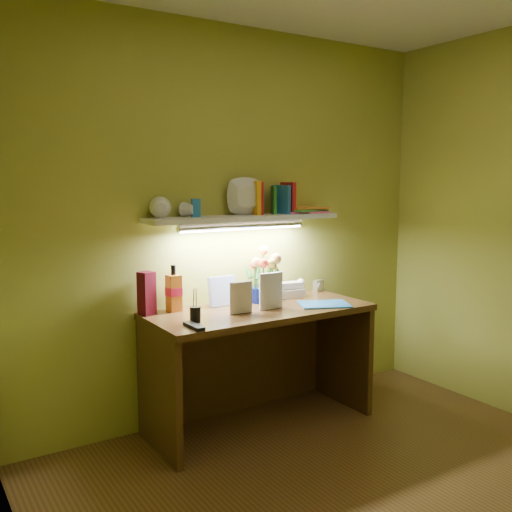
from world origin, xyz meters
The scene contains 13 objects.
desk centered at (0.00, 1.20, 0.38)m, with size 1.40×0.60×0.75m, color #3B2610.
flower_bouquet centered at (0.13, 1.36, 0.92)m, with size 0.22×0.22×0.35m, color #060C36, non-canonical shape.
telephone centered at (0.35, 1.39, 0.81)m, with size 0.20×0.15×0.12m, color beige, non-canonical shape.
desk_clock centered at (0.65, 1.44, 0.79)m, with size 0.08×0.04×0.08m, color #B9BABE.
whisky_bottle centered at (-0.48, 1.42, 0.89)m, with size 0.08×0.08×0.28m, color #AE5918, non-canonical shape.
whisky_box centered at (-0.65, 1.42, 0.88)m, with size 0.08×0.08×0.25m, color #5B0B19.
pen_cup centered at (-0.49, 1.11, 0.82)m, with size 0.06×0.06×0.15m, color black.
art_card centered at (-0.16, 1.40, 0.84)m, with size 0.19×0.04×0.19m, color white, non-canonical shape.
tv_remote centered at (-0.55, 1.00, 0.76)m, with size 0.05×0.17×0.02m, color black.
blue_folder centered at (0.40, 1.06, 0.75)m, with size 0.31×0.23×0.01m, color blue.
desk_book_a centered at (-0.24, 1.15, 0.85)m, with size 0.14×0.02×0.19m, color beige.
desk_book_b centered at (-0.03, 1.15, 0.86)m, with size 0.17×0.02×0.23m, color white.
wall_shelf centered at (0.03, 1.38, 1.34)m, with size 1.31×0.32×0.25m.
Camera 1 is at (-1.87, -1.69, 1.54)m, focal length 40.00 mm.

